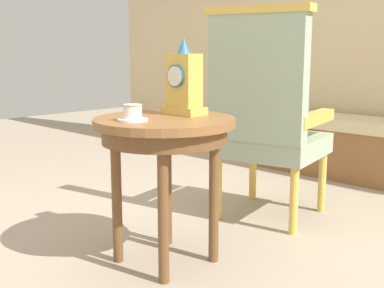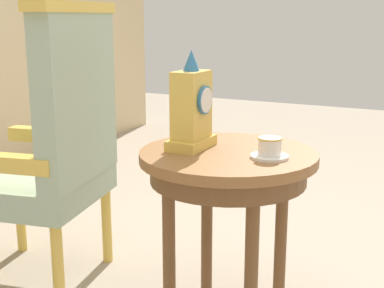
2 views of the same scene
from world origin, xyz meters
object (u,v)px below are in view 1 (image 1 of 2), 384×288
at_px(side_table, 165,138).
at_px(teacup_left, 133,114).
at_px(window_bench, 334,145).
at_px(mantel_clock, 184,84).
at_px(armchair, 266,113).

height_order(side_table, teacup_left, teacup_left).
bearing_deg(side_table, teacup_left, -98.15).
bearing_deg(teacup_left, window_bench, 96.77).
bearing_deg(side_table, window_bench, 97.93).
bearing_deg(side_table, mantel_clock, 97.15).
xyz_separation_m(armchair, window_bench, (-0.25, 1.22, -0.37)).
xyz_separation_m(teacup_left, armchair, (-0.00, 0.90, -0.08)).
height_order(teacup_left, armchair, armchair).
distance_m(armchair, window_bench, 1.30).
bearing_deg(teacup_left, mantel_clock, 88.86).
bearing_deg(mantel_clock, teacup_left, -91.14).
xyz_separation_m(side_table, window_bench, (-0.27, 1.97, -0.33)).
xyz_separation_m(teacup_left, mantel_clock, (0.01, 0.28, 0.10)).
height_order(teacup_left, window_bench, teacup_left).
bearing_deg(mantel_clock, window_bench, 97.98).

